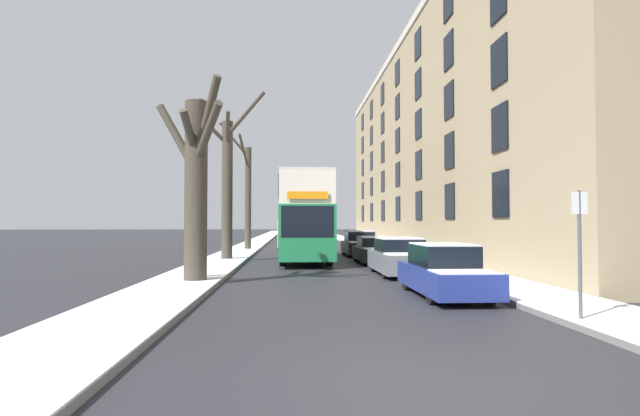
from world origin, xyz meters
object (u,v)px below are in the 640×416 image
at_px(parked_car_0, 444,272).
at_px(oncoming_van, 291,233).
at_px(parked_car_1, 400,257).
at_px(pedestrian_left_sidewalk, 192,255).
at_px(bare_tree_left_1, 227,183).
at_px(parked_car_3, 360,244).
at_px(double_decker_bus, 304,214).
at_px(bare_tree_left_2, 247,193).
at_px(bare_tree_left_0, 196,181).
at_px(street_sign_post, 580,248).
at_px(parked_car_2, 375,251).

xyz_separation_m(parked_car_0, oncoming_van, (-4.23, 25.78, 0.59)).
bearing_deg(parked_car_1, pedestrian_left_sidewalk, -165.87).
bearing_deg(bare_tree_left_1, parked_car_3, 28.71).
relative_size(double_decker_bus, parked_car_3, 2.31).
height_order(bare_tree_left_1, bare_tree_left_2, bare_tree_left_2).
height_order(bare_tree_left_0, double_decker_bus, bare_tree_left_0).
xyz_separation_m(double_decker_bus, oncoming_van, (-0.68, 12.67, -1.28)).
bearing_deg(parked_car_3, street_sign_post, -86.25).
height_order(bare_tree_left_2, parked_car_0, bare_tree_left_2).
relative_size(bare_tree_left_1, parked_car_1, 1.98).
distance_m(pedestrian_left_sidewalk, street_sign_post, 12.10).
bearing_deg(parked_car_3, parked_car_1, -90.00).
relative_size(pedestrian_left_sidewalk, street_sign_post, 0.62).
bearing_deg(street_sign_post, parked_car_0, 108.43).
height_order(parked_car_1, parked_car_2, parked_car_1).
xyz_separation_m(parked_car_0, street_sign_post, (1.40, -4.20, 0.86)).
height_order(bare_tree_left_0, parked_car_2, bare_tree_left_0).
relative_size(bare_tree_left_1, pedestrian_left_sidewalk, 5.31).
xyz_separation_m(bare_tree_left_2, parked_car_2, (7.48, -11.64, -3.62)).
distance_m(bare_tree_left_0, parked_car_3, 16.23).
distance_m(parked_car_2, street_sign_post, 15.76).
height_order(bare_tree_left_2, parked_car_1, bare_tree_left_2).
distance_m(parked_car_3, pedestrian_left_sidewalk, 15.40).
relative_size(bare_tree_left_1, street_sign_post, 3.30).
bearing_deg(parked_car_2, bare_tree_left_2, 122.73).
height_order(double_decker_bus, pedestrian_left_sidewalk, double_decker_bus).
relative_size(bare_tree_left_0, parked_car_0, 1.49).
bearing_deg(parked_car_2, pedestrian_left_sidewalk, -134.94).
relative_size(parked_car_0, parked_car_1, 1.00).
distance_m(parked_car_0, oncoming_van, 26.13).
height_order(bare_tree_left_2, parked_car_2, bare_tree_left_2).
height_order(parked_car_3, oncoming_van, oncoming_van).
bearing_deg(parked_car_1, oncoming_van, 101.89).
relative_size(parked_car_3, pedestrian_left_sidewalk, 2.72).
bearing_deg(oncoming_van, bare_tree_left_1, -104.97).
bearing_deg(oncoming_van, parked_car_3, -63.92).
relative_size(bare_tree_left_0, double_decker_bus, 0.63).
bearing_deg(bare_tree_left_1, parked_car_1, -43.40).
relative_size(parked_car_2, oncoming_van, 0.76).
relative_size(double_decker_bus, street_sign_post, 3.91).
bearing_deg(bare_tree_left_2, oncoming_van, 39.27).
xyz_separation_m(parked_car_1, street_sign_post, (1.40, -9.92, 0.85)).
xyz_separation_m(bare_tree_left_2, pedestrian_left_sidewalk, (-0.18, -19.33, -3.34)).
bearing_deg(double_decker_bus, bare_tree_left_1, -177.86).
bearing_deg(parked_car_0, bare_tree_left_0, 158.15).
height_order(bare_tree_left_2, pedestrian_left_sidewalk, bare_tree_left_2).
bearing_deg(oncoming_van, street_sign_post, -79.37).
bearing_deg(parked_car_0, pedestrian_left_sidewalk, 153.69).
relative_size(bare_tree_left_2, parked_car_1, 2.09).
bearing_deg(parked_car_3, double_decker_bus, -131.28).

